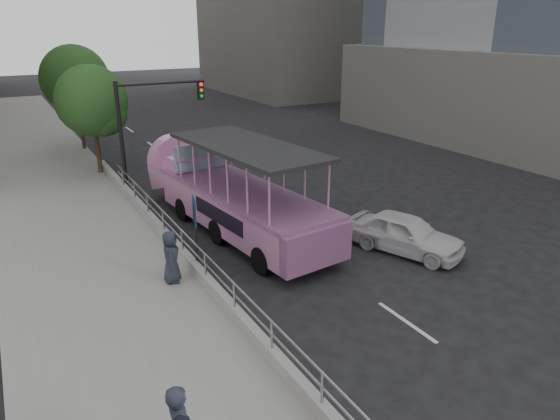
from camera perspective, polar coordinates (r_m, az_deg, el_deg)
The scene contains 11 objects.
ground at distance 14.86m, azimuth 6.05°, elevation -9.98°, with size 160.00×160.00×0.00m, color black.
sidewalk at distance 21.68m, azimuth -22.80°, elevation -1.03°, with size 5.50×80.00×0.30m, color #999994.
kerb_wall at distance 14.87m, azimuth -8.43°, elevation -7.95°, with size 0.24×30.00×0.36m, color #A9A9A4.
guardrail at distance 14.57m, azimuth -8.56°, elevation -5.65°, with size 0.07×22.00×0.71m.
duck_boat at distance 19.41m, azimuth -5.95°, elevation 1.79°, with size 3.69×10.94×3.56m.
car at distance 17.87m, azimuth 14.15°, elevation -2.61°, with size 1.62×4.03×1.37m, color white.
pedestrian_far at distance 15.02m, azimuth -12.34°, elevation -5.25°, with size 0.79×0.51×1.61m, color #282C3B.
parking_sign at distance 15.23m, azimuth -9.63°, elevation -2.15°, with size 0.15×0.61×2.73m.
traffic_signal at distance 23.90m, azimuth -15.07°, elevation 10.14°, with size 4.20×0.32×5.20m.
street_tree_near at distance 26.84m, azimuth -20.47°, elevation 11.33°, with size 3.52×3.52×5.72m.
street_tree_far at distance 32.71m, azimuth -22.15°, elevation 13.41°, with size 3.97×3.97×6.45m.
Camera 1 is at (-7.64, -10.31, 7.50)m, focal length 32.00 mm.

